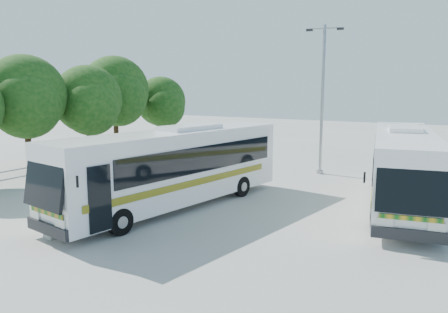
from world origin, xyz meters
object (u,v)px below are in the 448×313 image
Objects in this scene: coach_main at (174,166)px; tree_far_c at (88,100)px; tree_far_b at (26,96)px; tree_far_e at (162,102)px; tree_far_d at (115,90)px; lamppost at (323,93)px; coach_adjacent at (403,166)px.

tree_far_c is at bearing 161.70° from coach_main.
tree_far_b reaches higher than tree_far_e.
lamppost is (15.31, 0.85, -0.11)m from tree_far_d.
tree_far_e is at bearing 81.37° from tree_far_d.
tree_far_b is at bearing -87.77° from tree_far_d.
lamppost reaches higher than tree_far_b.
coach_adjacent is (20.59, -4.22, -3.08)m from tree_far_d.
tree_far_b is 0.60× the size of coach_adjacent.
tree_far_e is 15.10m from lamppost.
tree_far_b is 0.58× the size of coach_main.
tree_far_e reaches higher than coach_adjacent.
tree_far_d reaches higher than tree_far_c.
lamppost is at bearing 17.88° from tree_far_c.
tree_far_b is 1.07× the size of tree_far_c.
tree_far_c is 1.10× the size of tree_far_e.
tree_far_d is 15.34m from lamppost.
tree_far_c is (0.89, 3.90, -0.31)m from tree_far_b.
coach_adjacent is at bearing -54.66° from lamppost.
lamppost reaches higher than tree_far_d.
lamppost reaches higher than coach_main.
tree_far_d is at bearing 92.23° from tree_far_b.
tree_far_d is 21.24m from coach_adjacent.
tree_far_e is at bearing 88.17° from tree_far_b.
lamppost is at bearing 3.20° from tree_far_d.
tree_far_e is at bearing 145.59° from coach_adjacent.
tree_far_d is at bearing 172.45° from lamppost.
tree_far_d is (-1.19, 3.70, 0.56)m from tree_far_c.
tree_far_e is (-0.51, 8.20, -0.37)m from tree_far_c.
tree_far_c is at bearing -72.17° from tree_far_d.
coach_main reaches higher than coach_adjacent.
tree_far_e reaches higher than coach_main.
tree_far_e is 0.51× the size of coach_adjacent.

